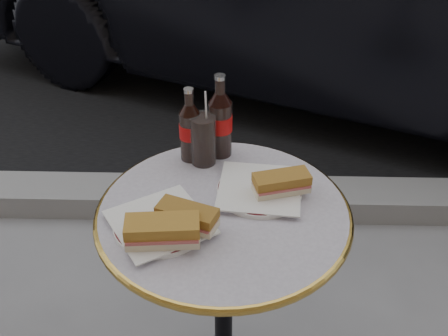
{
  "coord_description": "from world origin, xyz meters",
  "views": [
    {
      "loc": [
        0.03,
        -1.04,
        1.6
      ],
      "look_at": [
        0.0,
        0.05,
        0.82
      ],
      "focal_mm": 45.0,
      "sensor_mm": 36.0,
      "label": 1
    }
  ],
  "objects_px": {
    "cola_bottle_left": "(190,124)",
    "plate_left": "(160,225)",
    "cola_glass": "(203,139)",
    "bistro_table": "(224,311)",
    "plate_right": "(260,190)",
    "cola_bottle_right": "(220,116)"
  },
  "relations": [
    {
      "from": "cola_bottle_left",
      "to": "plate_left",
      "type": "bearing_deg",
      "value": -100.03
    },
    {
      "from": "plate_left",
      "to": "cola_glass",
      "type": "relative_size",
      "value": 1.52
    },
    {
      "from": "bistro_table",
      "to": "plate_right",
      "type": "relative_size",
      "value": 3.42
    },
    {
      "from": "plate_left",
      "to": "cola_bottle_left",
      "type": "height_order",
      "value": "cola_bottle_left"
    },
    {
      "from": "bistro_table",
      "to": "plate_left",
      "type": "relative_size",
      "value": 3.37
    },
    {
      "from": "plate_right",
      "to": "cola_bottle_left",
      "type": "relative_size",
      "value": 1.01
    },
    {
      "from": "cola_bottle_left",
      "to": "cola_bottle_right",
      "type": "xyz_separation_m",
      "value": [
        0.08,
        0.02,
        0.01
      ]
    },
    {
      "from": "plate_left",
      "to": "cola_bottle_left",
      "type": "xyz_separation_m",
      "value": [
        0.05,
        0.29,
        0.1
      ]
    },
    {
      "from": "bistro_table",
      "to": "cola_glass",
      "type": "height_order",
      "value": "cola_glass"
    },
    {
      "from": "plate_right",
      "to": "cola_glass",
      "type": "bearing_deg",
      "value": 138.51
    },
    {
      "from": "plate_left",
      "to": "cola_bottle_right",
      "type": "height_order",
      "value": "cola_bottle_right"
    },
    {
      "from": "plate_left",
      "to": "plate_right",
      "type": "distance_m",
      "value": 0.27
    },
    {
      "from": "cola_bottle_left",
      "to": "cola_bottle_right",
      "type": "distance_m",
      "value": 0.08
    },
    {
      "from": "cola_glass",
      "to": "plate_right",
      "type": "bearing_deg",
      "value": -41.49
    },
    {
      "from": "bistro_table",
      "to": "plate_left",
      "type": "distance_m",
      "value": 0.4
    },
    {
      "from": "cola_bottle_left",
      "to": "cola_bottle_right",
      "type": "bearing_deg",
      "value": 17.05
    },
    {
      "from": "bistro_table",
      "to": "plate_left",
      "type": "xyz_separation_m",
      "value": [
        -0.14,
        -0.07,
        0.37
      ]
    },
    {
      "from": "cola_bottle_right",
      "to": "cola_bottle_left",
      "type": "bearing_deg",
      "value": -162.95
    },
    {
      "from": "plate_right",
      "to": "cola_glass",
      "type": "distance_m",
      "value": 0.21
    },
    {
      "from": "plate_left",
      "to": "cola_glass",
      "type": "height_order",
      "value": "cola_glass"
    },
    {
      "from": "cola_bottle_right",
      "to": "plate_left",
      "type": "bearing_deg",
      "value": -112.64
    },
    {
      "from": "cola_bottle_left",
      "to": "cola_glass",
      "type": "height_order",
      "value": "cola_bottle_left"
    }
  ]
}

